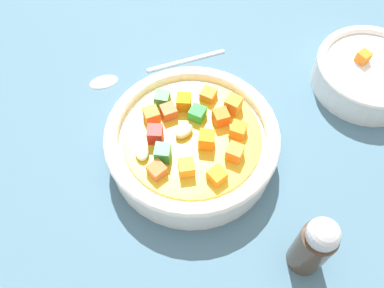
# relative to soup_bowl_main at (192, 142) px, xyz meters

# --- Properties ---
(ground_plane) EXTENTS (1.40, 1.40, 0.02)m
(ground_plane) POSITION_rel_soup_bowl_main_xyz_m (-0.00, 0.00, -0.04)
(ground_plane) COLOR #42667A
(soup_bowl_main) EXTENTS (0.20, 0.20, 0.06)m
(soup_bowl_main) POSITION_rel_soup_bowl_main_xyz_m (0.00, 0.00, 0.00)
(soup_bowl_main) COLOR white
(soup_bowl_main) RESTS_ON ground_plane
(spoon) EXTENTS (0.17, 0.12, 0.01)m
(spoon) POSITION_rel_soup_bowl_main_xyz_m (0.10, -0.11, -0.02)
(spoon) COLOR silver
(spoon) RESTS_ON ground_plane
(side_bowl_small) EXTENTS (0.14, 0.14, 0.05)m
(side_bowl_small) POSITION_rel_soup_bowl_main_xyz_m (-0.20, -0.16, -0.01)
(side_bowl_small) COLOR white
(side_bowl_small) RESTS_ON ground_plane
(pepper_shaker) EXTENTS (0.04, 0.04, 0.09)m
(pepper_shaker) POSITION_rel_soup_bowl_main_xyz_m (-0.15, 0.10, 0.02)
(pepper_shaker) COLOR #4C3828
(pepper_shaker) RESTS_ON ground_plane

